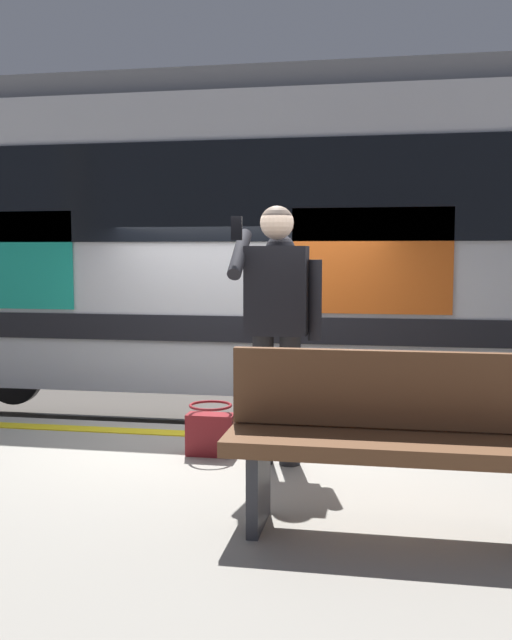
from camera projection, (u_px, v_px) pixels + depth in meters
ground_plane at (232, 529)px, 5.84m from camera, size 25.22×25.22×0.00m
platform at (154, 593)px, 3.84m from camera, size 16.81×4.01×0.86m
safety_line at (224, 435)px, 5.47m from camera, size 16.48×0.16×0.01m
track_rail_near at (264, 464)px, 7.38m from camera, size 21.86×0.08×0.16m
track_rail_far at (283, 430)px, 8.79m from camera, size 21.86×0.08×0.16m
train_carriage at (218, 238)px, 7.97m from camera, size 9.90×3.08×3.79m
passenger at (277, 313)px, 4.66m from camera, size 0.57×0.55×1.71m
handbag at (211, 431)px, 4.93m from camera, size 0.33×0.30×0.36m
bench at (391, 435)px, 3.56m from camera, size 1.66×0.44×0.90m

